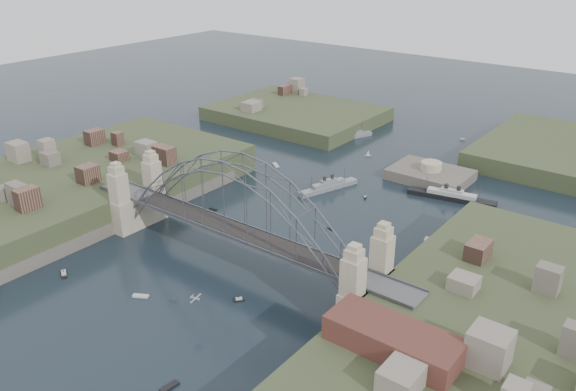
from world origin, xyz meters
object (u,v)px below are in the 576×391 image
Objects in this scene: naval_cruiser_near at (328,187)px; naval_cruiser_far at (350,136)px; bridge at (235,213)px; wharf_shed at (393,339)px; fort_island at (430,181)px; ocean_liner at (451,197)px.

naval_cruiser_near is 46.55m from naval_cruiser_far.
naval_cruiser_far is at bearing 106.67° from bridge.
fort_island is at bearing 110.85° from wharf_shed.
fort_island is at bearing -25.56° from naval_cruiser_far.
ocean_liner is (-21.37, 74.29, -9.11)m from wharf_shed.
fort_island is at bearing 137.60° from ocean_liner.
wharf_shed is 79.46m from naval_cruiser_near.
naval_cruiser_near is at bearing -65.71° from naval_cruiser_far.
fort_island is (12.00, 70.00, -12.66)m from bridge.
naval_cruiser_far reaches higher than fort_island.
fort_island reaches higher than naval_cruiser_near.
fort_island is at bearing 51.19° from naval_cruiser_near.
wharf_shed is at bearing -55.46° from naval_cruiser_far.
wharf_shed is 1.06× the size of naval_cruiser_near.
bridge is at bearing -110.57° from ocean_liner.
bridge is 92.98m from naval_cruiser_far.
fort_island reaches higher than ocean_liner.
wharf_shed is 124.64m from naval_cruiser_far.
wharf_shed reaches higher than naval_cruiser_far.
fort_island is 30.86m from naval_cruiser_near.
wharf_shed is 77.84m from ocean_liner.
ocean_liner is at bearing 106.05° from wharf_shed.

